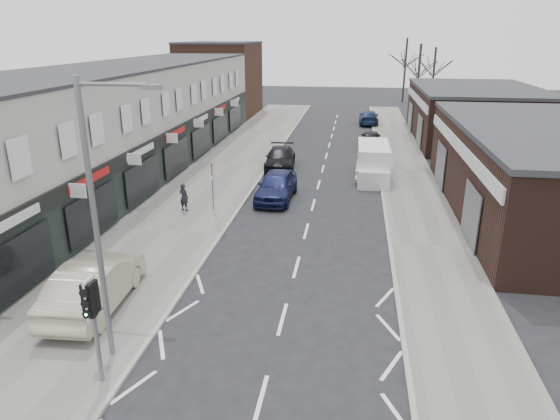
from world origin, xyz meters
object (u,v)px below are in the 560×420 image
at_px(street_lamp, 100,211).
at_px(pedestrian, 184,197).
at_px(parked_car_left_b, 280,158).
at_px(parked_car_right_c, 369,117).
at_px(traffic_light, 92,307).
at_px(warning_sign, 213,173).
at_px(parked_car_left_a, 276,186).
at_px(parked_car_right_a, 370,167).
at_px(sedan_on_pavement, 95,284).
at_px(white_van, 373,162).
at_px(parked_car_right_b, 371,138).

distance_m(street_lamp, pedestrian, 13.24).
relative_size(street_lamp, parked_car_left_b, 1.61).
bearing_deg(parked_car_right_c, traffic_light, 79.40).
bearing_deg(street_lamp, warning_sign, 92.84).
bearing_deg(parked_car_left_a, parked_car_right_c, 79.92).
relative_size(street_lamp, parked_car_right_a, 1.78).
bearing_deg(parked_car_left_b, sedan_on_pavement, -104.41).
xyz_separation_m(traffic_light, pedestrian, (-2.32, 13.72, -1.55)).
bearing_deg(white_van, parked_car_right_c, 89.51).
bearing_deg(pedestrian, parked_car_left_b, -91.71).
relative_size(warning_sign, parked_car_right_a, 0.60).
distance_m(pedestrian, parked_car_right_c, 31.23).
relative_size(parked_car_left_b, parked_car_right_c, 1.03).
distance_m(street_lamp, parked_car_left_b, 22.86).
relative_size(street_lamp, parked_car_right_c, 1.65).
bearing_deg(parked_car_left_a, sedan_on_pavement, -106.12).
bearing_deg(parked_car_left_a, pedestrian, -144.58).
bearing_deg(parked_car_right_c, warning_sign, 73.25).
bearing_deg(parked_car_right_a, warning_sign, 48.40).
distance_m(parked_car_right_a, parked_car_right_c, 21.12).
relative_size(white_van, parked_car_left_b, 1.14).
relative_size(traffic_light, parked_car_left_a, 0.64).
distance_m(parked_car_left_a, parked_car_right_a, 7.66).
distance_m(parked_car_left_b, parked_car_right_a, 6.44).
distance_m(warning_sign, parked_car_left_b, 10.02).
bearing_deg(parked_car_left_b, street_lamp, -98.46).
bearing_deg(pedestrian, street_lamp, 118.57).
bearing_deg(warning_sign, sedan_on_pavement, -97.22).
xyz_separation_m(parked_car_left_b, parked_car_right_c, (6.52, 19.54, -0.02)).
height_order(white_van, parked_car_right_a, white_van).
relative_size(white_van, parked_car_right_a, 1.26).
distance_m(traffic_light, parked_car_right_b, 33.12).
distance_m(white_van, parked_car_right_a, 0.36).
height_order(parked_car_left_b, parked_car_right_c, parked_car_left_b).
bearing_deg(street_lamp, sedan_on_pavement, 127.97).
height_order(sedan_on_pavement, parked_car_right_c, sedan_on_pavement).
height_order(sedan_on_pavement, parked_car_left_a, sedan_on_pavement).
bearing_deg(pedestrian, parked_car_right_c, -90.47).
height_order(sedan_on_pavement, parked_car_left_b, sedan_on_pavement).
bearing_deg(parked_car_right_a, parked_car_right_c, -86.41).
bearing_deg(traffic_light, white_van, 70.62).
xyz_separation_m(sedan_on_pavement, parked_car_right_b, (9.97, 28.42, -0.27)).
height_order(white_van, pedestrian, white_van).
bearing_deg(parked_car_right_a, white_van, -158.07).
bearing_deg(parked_car_left_a, street_lamp, -96.50).
bearing_deg(traffic_light, warning_sign, 93.10).
bearing_deg(parked_car_right_c, sedan_on_pavement, 75.61).
distance_m(street_lamp, parked_car_right_c, 42.96).
bearing_deg(parked_car_right_a, street_lamp, 74.03).
bearing_deg(parked_car_left_a, parked_car_left_b, 98.76).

